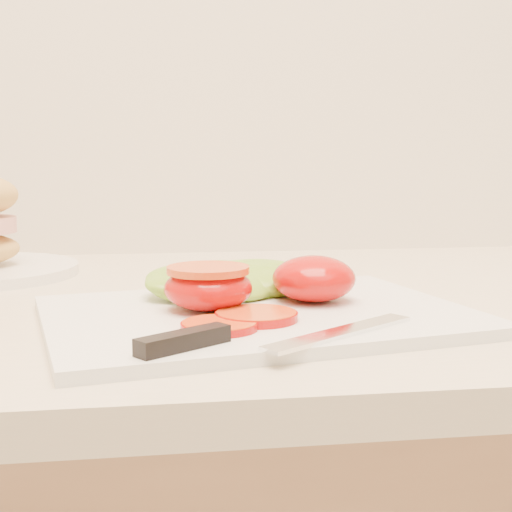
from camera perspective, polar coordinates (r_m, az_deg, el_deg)
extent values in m
cube|color=silver|center=(0.61, 0.14, -4.79)|extent=(0.40, 0.32, 0.01)
ellipsoid|color=#B20500|center=(0.64, 4.65, -1.81)|extent=(0.08, 0.08, 0.04)
ellipsoid|color=#B20500|center=(0.61, -3.84, -2.58)|extent=(0.08, 0.08, 0.04)
cylinder|color=#BE2202|center=(0.60, -3.85, -1.10)|extent=(0.07, 0.07, 0.01)
cylinder|color=orange|center=(0.57, 0.03, -4.81)|extent=(0.06, 0.06, 0.01)
cylinder|color=orange|center=(0.54, -2.95, -5.58)|extent=(0.06, 0.06, 0.01)
ellipsoid|color=#7FC233|center=(0.67, -3.18, -2.08)|extent=(0.16, 0.13, 0.03)
ellipsoid|color=#7FC233|center=(0.69, 0.23, -1.82)|extent=(0.14, 0.12, 0.03)
cube|color=silver|center=(0.53, 6.77, -6.10)|extent=(0.13, 0.10, 0.00)
cube|color=black|center=(0.49, -5.82, -6.72)|extent=(0.07, 0.05, 0.01)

